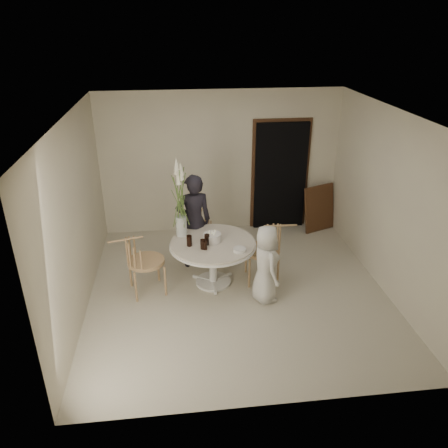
{
  "coord_description": "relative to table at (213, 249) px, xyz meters",
  "views": [
    {
      "loc": [
        -0.88,
        -5.63,
        3.85
      ],
      "look_at": [
        -0.17,
        0.3,
        1.0
      ],
      "focal_mm": 35.0,
      "sensor_mm": 36.0,
      "label": 1
    }
  ],
  "objects": [
    {
      "name": "doorway",
      "position": [
        1.5,
        1.94,
        0.43
      ],
      "size": [
        1.0,
        0.1,
        2.1
      ],
      "primitive_type": "cube",
      "color": "black",
      "rests_on": "ground"
    },
    {
      "name": "chair_right",
      "position": [
        0.92,
        0.01,
        0.01
      ],
      "size": [
        0.6,
        0.56,
        0.97
      ],
      "rotation": [
        0.0,
        0.0,
        -1.62
      ],
      "color": "tan",
      "rests_on": "ground"
    },
    {
      "name": "girl",
      "position": [
        -0.25,
        0.61,
        0.19
      ],
      "size": [
        0.65,
        0.48,
        1.62
      ],
      "primitive_type": "imported",
      "rotation": [
        0.0,
        0.0,
        3.31
      ],
      "color": "black",
      "rests_on": "ground"
    },
    {
      "name": "boy",
      "position": [
        0.72,
        -0.53,
        -0.01
      ],
      "size": [
        0.49,
        0.65,
        1.2
      ],
      "primitive_type": "imported",
      "rotation": [
        0.0,
        0.0,
        1.77
      ],
      "color": "silver",
      "rests_on": "ground"
    },
    {
      "name": "chair_left",
      "position": [
        -1.15,
        -0.14,
        0.01
      ],
      "size": [
        0.66,
        0.62,
        0.97
      ],
      "rotation": [
        0.0,
        0.0,
        1.83
      ],
      "color": "tan",
      "rests_on": "ground"
    },
    {
      "name": "door_trim",
      "position": [
        1.5,
        1.98,
        0.49
      ],
      "size": [
        1.12,
        0.03,
        2.22
      ],
      "primitive_type": "cube",
      "color": "#54331C",
      "rests_on": "ground"
    },
    {
      "name": "birthday_cake",
      "position": [
        -0.01,
        0.03,
        0.18
      ],
      "size": [
        0.27,
        0.27,
        0.18
      ],
      "rotation": [
        0.0,
        0.0,
        -0.17
      ],
      "color": "silver",
      "rests_on": "table"
    },
    {
      "name": "cola_tumbler_a",
      "position": [
        -0.17,
        -0.19,
        0.19
      ],
      "size": [
        0.09,
        0.09,
        0.15
      ],
      "primitive_type": "cylinder",
      "rotation": [
        0.0,
        0.0,
        0.24
      ],
      "color": "black",
      "rests_on": "table"
    },
    {
      "name": "ground",
      "position": [
        0.35,
        -0.25,
        -0.62
      ],
      "size": [
        4.5,
        4.5,
        0.0
      ],
      "primitive_type": "plane",
      "color": "beige",
      "rests_on": "ground"
    },
    {
      "name": "plate_stack",
      "position": [
        0.36,
        -0.33,
        0.14
      ],
      "size": [
        0.24,
        0.24,
        0.05
      ],
      "primitive_type": "cylinder",
      "rotation": [
        0.0,
        0.0,
        0.32
      ],
      "color": "silver",
      "rests_on": "table"
    },
    {
      "name": "flower_vase",
      "position": [
        -0.46,
        0.3,
        0.72
      ],
      "size": [
        0.17,
        0.17,
        1.27
      ],
      "rotation": [
        0.0,
        0.0,
        0.15
      ],
      "color": "silver",
      "rests_on": "table"
    },
    {
      "name": "table",
      "position": [
        0.0,
        0.0,
        0.0
      ],
      "size": [
        1.33,
        1.33,
        0.73
      ],
      "color": "white",
      "rests_on": "ground"
    },
    {
      "name": "chair_far",
      "position": [
        -0.14,
        0.9,
        -0.11
      ],
      "size": [
        0.5,
        0.53,
        0.79
      ],
      "rotation": [
        0.0,
        0.0,
        -0.22
      ],
      "color": "tan",
      "rests_on": "ground"
    },
    {
      "name": "cola_tumbler_b",
      "position": [
        -0.13,
        -0.21,
        0.18
      ],
      "size": [
        0.07,
        0.07,
        0.13
      ],
      "primitive_type": "cylinder",
      "rotation": [
        0.0,
        0.0,
        -0.09
      ],
      "color": "black",
      "rests_on": "table"
    },
    {
      "name": "room_shell",
      "position": [
        0.35,
        -0.25,
        1.0
      ],
      "size": [
        4.5,
        4.5,
        4.5
      ],
      "color": "silver",
      "rests_on": "ground"
    },
    {
      "name": "cola_tumbler_c",
      "position": [
        -0.36,
        -0.07,
        0.2
      ],
      "size": [
        0.09,
        0.09,
        0.17
      ],
      "primitive_type": "cylinder",
      "rotation": [
        0.0,
        0.0,
        0.15
      ],
      "color": "black",
      "rests_on": "table"
    },
    {
      "name": "cola_tumbler_d",
      "position": [
        -0.09,
        -0.06,
        0.2
      ],
      "size": [
        0.08,
        0.08,
        0.17
      ],
      "primitive_type": "cylinder",
      "rotation": [
        0.0,
        0.0,
        0.09
      ],
      "color": "black",
      "rests_on": "table"
    },
    {
      "name": "picture_frame",
      "position": [
        2.26,
        1.7,
        -0.17
      ],
      "size": [
        0.7,
        0.44,
        0.9
      ],
      "primitive_type": "cube",
      "rotation": [
        -0.17,
        0.0,
        0.39
      ],
      "color": "#54331C",
      "rests_on": "ground"
    }
  ]
}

